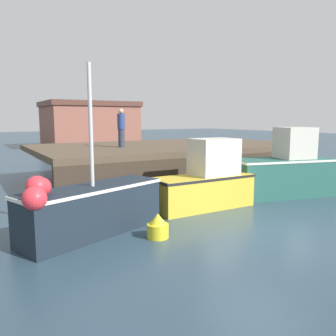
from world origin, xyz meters
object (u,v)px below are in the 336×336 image
(fishing_boat_near_left, at_px, (90,207))
(dockworker, at_px, (121,128))
(fishing_boat_near_right, at_px, (206,181))
(fishing_boat_mid, at_px, (284,171))
(mooring_buoy_foreground, at_px, (158,227))
(rowboat, at_px, (268,187))

(fishing_boat_near_left, distance_m, dockworker, 7.19)
(fishing_boat_near_left, height_order, fishing_boat_near_right, fishing_boat_near_left)
(fishing_boat_near_left, relative_size, fishing_boat_mid, 1.02)
(fishing_boat_mid, height_order, mooring_buoy_foreground, fishing_boat_mid)
(fishing_boat_near_left, bearing_deg, dockworker, 60.20)
(fishing_boat_near_left, distance_m, fishing_boat_mid, 7.94)
(rowboat, distance_m, dockworker, 6.84)
(dockworker, bearing_deg, fishing_boat_near_right, -81.82)
(rowboat, xyz_separation_m, mooring_buoy_foreground, (-6.74, -2.70, 0.12))
(fishing_boat_near_left, height_order, dockworker, fishing_boat_near_left)
(dockworker, distance_m, mooring_buoy_foreground, 7.73)
(fishing_boat_near_right, bearing_deg, mooring_buoy_foreground, -147.86)
(fishing_boat_near_left, xyz_separation_m, fishing_boat_near_right, (4.22, 0.72, 0.18))
(fishing_boat_near_right, distance_m, mooring_buoy_foreground, 3.41)
(fishing_boat_near_left, height_order, mooring_buoy_foreground, fishing_boat_near_left)
(fishing_boat_near_left, distance_m, fishing_boat_near_right, 4.28)
(fishing_boat_near_right, xyz_separation_m, rowboat, (3.90, 0.92, -0.74))
(dockworker, bearing_deg, fishing_boat_mid, -50.33)
(dockworker, xyz_separation_m, mooring_buoy_foreground, (-2.08, -7.09, -2.28))
(mooring_buoy_foreground, bearing_deg, fishing_boat_near_left, 142.36)
(fishing_boat_mid, distance_m, mooring_buoy_foreground, 6.79)
(fishing_boat_mid, bearing_deg, mooring_buoy_foreground, -165.28)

